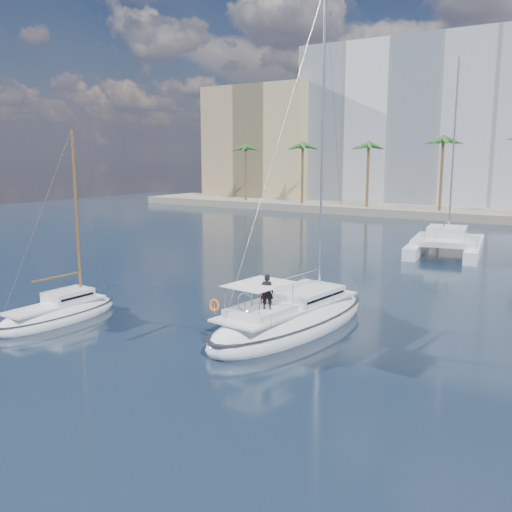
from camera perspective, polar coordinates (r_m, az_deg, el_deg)
The scene contains 10 objects.
ground at distance 33.90m, azimuth -1.24°, elevation -5.69°, with size 160.00×160.00×0.00m, color black.
quay at distance 90.16m, azimuth 21.47°, elevation 3.92°, with size 120.00×14.00×1.20m, color gray.
building_modern at distance 104.50m, azimuth 16.81°, elevation 12.31°, with size 42.00×16.00×28.00m, color white.
building_tan_left at distance 113.37m, azimuth 1.18°, elevation 11.01°, with size 22.00×14.00×22.00m, color tan.
palm_left at distance 98.95m, azimuth 1.39°, elevation 10.72°, with size 3.60×3.60×12.30m.
palm_centre at distance 85.85m, azimuth 21.31°, elevation 10.14°, with size 3.60×3.60×12.30m.
main_sloop at distance 30.65m, azimuth 3.60°, elevation -6.35°, with size 5.30×13.05×18.87m.
small_sloop at distance 34.09m, azimuth -19.10°, elevation -5.45°, with size 2.50×7.85×11.26m.
catamaran at distance 56.99m, azimuth 18.48°, elevation 1.45°, with size 8.30×13.39×18.17m.
seagull at distance 37.60m, azimuth 5.13°, elevation -2.43°, with size 1.05×0.45×0.19m.
Camera 1 is at (18.60, -26.80, 9.23)m, focal length 40.00 mm.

